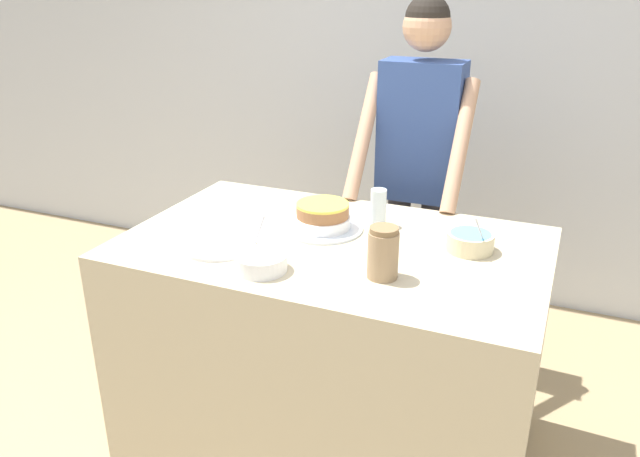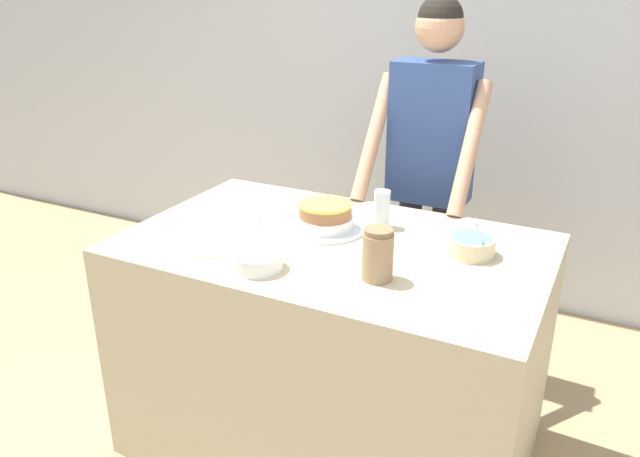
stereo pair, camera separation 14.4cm
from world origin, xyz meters
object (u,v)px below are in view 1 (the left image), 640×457
object	(u,v)px
frosting_bowl_white	(261,261)
drinking_glass	(378,208)
person_baker	(419,149)
cake	(323,218)
stoneware_jar	(383,253)
ceramic_plate	(218,245)
frosting_bowl_blue	(470,241)

from	to	relation	value
frosting_bowl_white	drinking_glass	size ratio (longest dim) A/B	1.18
person_baker	drinking_glass	world-z (taller)	person_baker
person_baker	cake	bearing A→B (deg)	-105.20
person_baker	stoneware_jar	bearing A→B (deg)	-81.64
person_baker	ceramic_plate	world-z (taller)	person_baker
cake	person_baker	bearing A→B (deg)	74.80
ceramic_plate	person_baker	bearing A→B (deg)	64.59
cake	stoneware_jar	bearing A→B (deg)	-41.83
frosting_bowl_blue	stoneware_jar	bearing A→B (deg)	-124.68
drinking_glass	person_baker	bearing A→B (deg)	89.19
drinking_glass	ceramic_plate	distance (m)	0.64
person_baker	frosting_bowl_blue	size ratio (longest dim) A/B	10.46
frosting_bowl_white	drinking_glass	world-z (taller)	frosting_bowl_white
person_baker	cake	world-z (taller)	person_baker
person_baker	ceramic_plate	distance (m)	1.13
person_baker	stoneware_jar	world-z (taller)	person_baker
cake	drinking_glass	size ratio (longest dim) A/B	2.11
person_baker	drinking_glass	xyz separation A→B (m)	(-0.01, -0.58, -0.10)
stoneware_jar	cake	bearing A→B (deg)	138.17
frosting_bowl_white	stoneware_jar	distance (m)	0.41
frosting_bowl_blue	drinking_glass	bearing A→B (deg)	164.39
frosting_bowl_white	stoneware_jar	xyz separation A→B (m)	(0.39, 0.11, 0.05)
person_baker	cake	distance (m)	0.74
cake	stoneware_jar	xyz separation A→B (m)	(0.34, -0.31, 0.04)
cake	drinking_glass	world-z (taller)	drinking_glass
drinking_glass	ceramic_plate	bearing A→B (deg)	-137.54
cake	stoneware_jar	distance (m)	0.46
cake	frosting_bowl_white	xyz separation A→B (m)	(-0.05, -0.42, -0.02)
ceramic_plate	frosting_bowl_blue	bearing A→B (deg)	20.80
frosting_bowl_white	stoneware_jar	world-z (taller)	stoneware_jar
frosting_bowl_blue	cake	bearing A→B (deg)	-177.79
ceramic_plate	drinking_glass	bearing A→B (deg)	42.46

